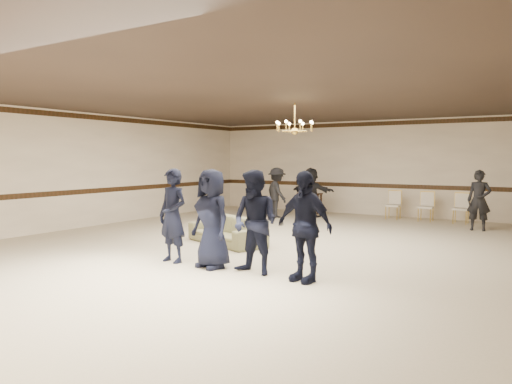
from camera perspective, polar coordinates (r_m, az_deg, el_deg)
room at (r=10.54m, az=2.01°, el=2.17°), size 12.01×14.01×3.21m
chair_rail at (r=16.99m, az=13.79°, el=0.73°), size 12.00×0.02×0.14m
crown_molding at (r=17.00m, az=13.91°, el=7.74°), size 12.00×0.02×0.14m
chandelier at (r=11.46m, az=4.54°, el=8.69°), size 0.94×0.94×0.89m
boy_a at (r=9.19m, az=-9.68°, el=-2.72°), size 0.68×0.48×1.74m
boy_b at (r=8.62m, az=-5.19°, el=-3.12°), size 0.97×0.76×1.74m
boy_c at (r=8.12m, az=-0.09°, el=-3.54°), size 0.92×0.76×1.74m
boy_d at (r=7.68m, az=5.63°, el=-3.99°), size 1.09×0.63×1.74m
settee at (r=11.04m, az=-3.43°, el=-4.50°), size 2.24×1.53×0.61m
adult_left at (r=15.89m, az=2.44°, el=-0.06°), size 1.20×1.09×1.62m
adult_mid at (r=16.10m, az=6.45°, el=-0.03°), size 1.54×0.59×1.62m
adult_right at (r=14.27m, az=24.57°, el=-0.88°), size 0.60×0.40×1.62m
banquet_chair_left at (r=16.02m, az=15.69°, el=-1.49°), size 0.43×0.43×0.89m
banquet_chair_mid at (r=15.78m, az=19.18°, el=-1.64°), size 0.45×0.45×0.89m
banquet_chair_right at (r=15.59m, az=22.77°, el=-1.80°), size 0.46×0.46×0.89m
console_table at (r=17.28m, az=6.27°, el=-1.28°), size 0.86×0.41×0.71m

